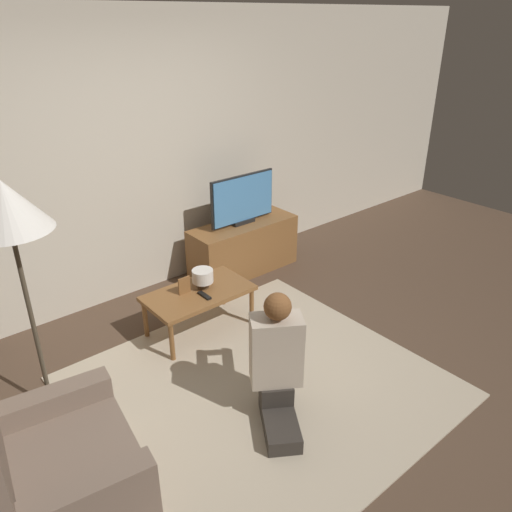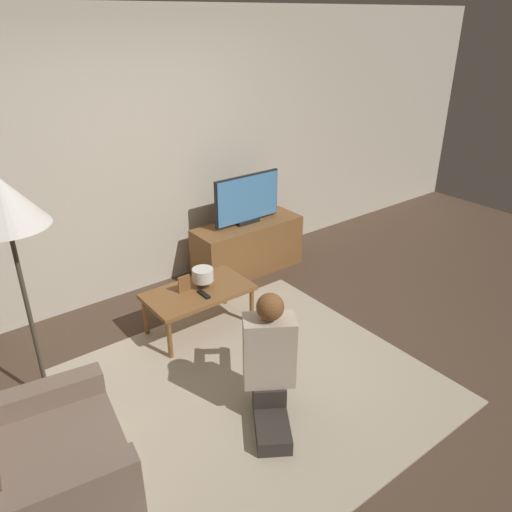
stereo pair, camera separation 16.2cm
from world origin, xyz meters
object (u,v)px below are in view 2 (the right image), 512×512
(floor_lamp, at_px, (5,210))
(tv, at_px, (247,199))
(person_kneeling, at_px, (269,359))
(armchair, at_px, (42,468))
(coffee_table, at_px, (199,294))
(table_lamp, at_px, (203,276))

(floor_lamp, bearing_deg, tv, 17.98)
(person_kneeling, bearing_deg, floor_lamp, -8.82)
(floor_lamp, relative_size, person_kneeling, 1.79)
(armchair, bearing_deg, coffee_table, -50.44)
(tv, xyz_separation_m, armchair, (-2.60, -1.61, -0.53))
(coffee_table, height_order, table_lamp, table_lamp)
(tv, xyz_separation_m, floor_lamp, (-2.35, -0.76, 0.65))
(floor_lamp, distance_m, armchair, 1.48)
(floor_lamp, distance_m, table_lamp, 1.71)
(person_kneeling, bearing_deg, coffee_table, -65.19)
(coffee_table, relative_size, person_kneeling, 0.96)
(tv, distance_m, armchair, 3.11)
(floor_lamp, distance_m, person_kneeling, 1.87)
(person_kneeling, bearing_deg, tv, -89.95)
(floor_lamp, xyz_separation_m, armchair, (-0.26, -0.85, -1.18))
(tv, relative_size, floor_lamp, 0.46)
(coffee_table, bearing_deg, armchair, -148.92)
(table_lamp, bearing_deg, armchair, -149.31)
(floor_lamp, relative_size, table_lamp, 9.27)
(armchair, distance_m, person_kneeling, 1.46)
(armchair, bearing_deg, person_kneeling, -89.50)
(floor_lamp, height_order, armchair, floor_lamp)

